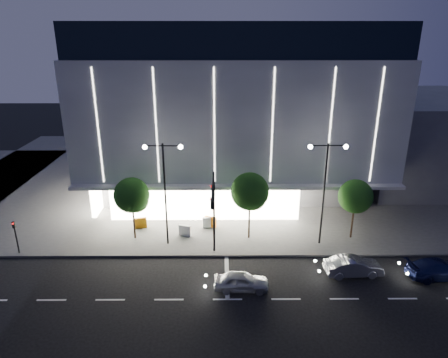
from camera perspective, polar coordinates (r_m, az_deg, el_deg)
ground at (r=29.69m, az=-3.54°, el=-15.06°), size 160.00×160.00×0.00m
sidewalk_museum at (r=51.25m, az=3.44°, el=0.69°), size 70.00×40.00×0.15m
museum at (r=47.20m, az=1.32°, el=10.58°), size 30.00×25.80×18.00m
annex_building at (r=55.37m, az=25.90°, el=5.48°), size 16.00×20.00×10.00m
traffic_mast at (r=30.09m, az=-1.51°, el=-3.51°), size 0.33×5.89×7.07m
street_lamp_west at (r=32.54m, az=-8.50°, el=-0.12°), size 3.16×0.36×9.00m
street_lamp_east at (r=33.28m, az=14.25°, el=-0.06°), size 3.16×0.36×9.00m
ped_signal_far at (r=36.50m, az=-27.63°, el=-6.97°), size 0.22×0.24×3.00m
tree_left at (r=34.70m, az=-12.98°, el=-2.52°), size 3.02×3.02×5.72m
tree_mid at (r=33.83m, az=3.75°, el=-2.07°), size 3.25×3.25×6.15m
tree_right at (r=35.79m, az=18.27°, el=-2.60°), size 2.91×2.91×5.51m
car_lead at (r=29.01m, az=2.51°, el=-14.39°), size 3.93×1.69×1.32m
car_second at (r=31.98m, az=17.98°, el=-11.79°), size 4.38×1.81×1.41m
car_third at (r=34.18m, az=28.41°, el=-11.21°), size 5.01×2.41×1.41m
barrier_a at (r=37.73m, az=-11.81°, el=-6.17°), size 1.13×0.51×1.00m
barrier_b at (r=35.79m, az=-5.61°, el=-7.33°), size 1.12×0.58×1.00m
barrier_c at (r=37.17m, az=-1.93°, el=-6.14°), size 1.11×0.64×1.00m
barrier_d at (r=37.13m, az=-2.23°, el=-6.18°), size 1.13×0.43×1.00m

